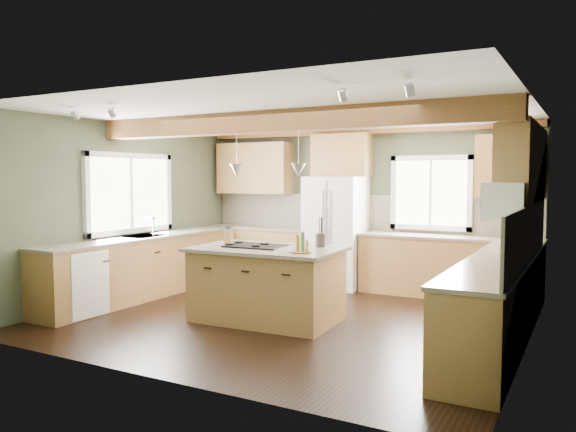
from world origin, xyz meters
The scene contains 37 objects.
floor centered at (0.00, 0.00, 0.00)m, with size 5.60×5.60×0.00m, color black.
ceiling centered at (0.00, 0.00, 2.60)m, with size 5.60×5.60×0.00m, color silver.
wall_back centered at (0.00, 2.50, 1.30)m, with size 5.60×5.60×0.00m, color #3F4632.
wall_left centered at (-2.80, 0.00, 1.30)m, with size 5.00×5.00×0.00m, color #3F4632.
wall_right centered at (2.80, 0.00, 1.30)m, with size 5.00×5.00×0.00m, color #3F4632.
ceiling_beam centered at (0.00, -0.26, 2.47)m, with size 5.55×0.26×0.26m, color brown.
soffit_trim centered at (0.00, 2.40, 2.54)m, with size 5.55×0.20×0.10m, color brown.
backsplash_back centered at (0.00, 2.48, 1.21)m, with size 5.58×0.03×0.58m, color brown.
backsplash_right centered at (2.78, 0.05, 1.21)m, with size 0.03×3.70×0.58m, color brown.
base_cab_back_left centered at (-1.79, 2.20, 0.44)m, with size 2.02×0.60×0.88m, color brown.
counter_back_left centered at (-1.79, 2.20, 0.90)m, with size 2.06×0.64×0.04m, color #4F463A.
base_cab_back_right centered at (1.49, 2.20, 0.44)m, with size 2.62×0.60×0.88m, color brown.
counter_back_right centered at (1.49, 2.20, 0.90)m, with size 2.66×0.64×0.04m, color #4F463A.
base_cab_left centered at (-2.50, 0.05, 0.44)m, with size 0.60×3.70×0.88m, color brown.
counter_left centered at (-2.50, 0.05, 0.90)m, with size 0.64×3.74×0.04m, color #4F463A.
base_cab_right centered at (2.50, 0.05, 0.44)m, with size 0.60×3.70×0.88m, color brown.
counter_right centered at (2.50, 0.05, 0.90)m, with size 0.64×3.74×0.04m, color #4F463A.
upper_cab_back_left centered at (-1.99, 2.33, 1.95)m, with size 1.40×0.35×0.90m, color brown.
upper_cab_over_fridge centered at (-0.30, 2.33, 2.15)m, with size 0.96×0.35×0.70m, color brown.
upper_cab_right centered at (2.62, 0.90, 1.95)m, with size 0.35×2.20×0.90m, color brown.
upper_cab_back_corner centered at (2.30, 2.33, 1.95)m, with size 0.90×0.35×0.90m, color brown.
window_left centered at (-2.78, 0.05, 1.55)m, with size 0.04×1.60×1.05m, color white.
window_back centered at (1.15, 2.48, 1.55)m, with size 1.10×0.04×1.00m, color white.
sink centered at (-2.50, 0.05, 0.91)m, with size 0.50×0.65×0.03m, color #262628.
faucet centered at (-2.32, 0.05, 1.05)m, with size 0.02×0.02×0.28m, color #B2B2B7.
dishwasher centered at (-2.49, -1.25, 0.43)m, with size 0.60×0.60×0.84m, color white.
oven centered at (2.49, -1.25, 0.43)m, with size 0.60×0.72×0.84m, color white.
microwave centered at (2.58, -0.05, 1.55)m, with size 0.40×0.70×0.38m, color white.
pendant_left centered at (-0.61, -0.28, 1.88)m, with size 0.18×0.18×0.16m, color #B2B2B7.
pendant_right centered at (0.25, -0.24, 1.88)m, with size 0.18×0.18×0.16m, color #B2B2B7.
refrigerator centered at (-0.30, 2.12, 0.90)m, with size 0.90×0.74×1.80m, color silver.
island centered at (-0.18, -0.26, 0.44)m, with size 1.72×1.05×0.88m, color olive.
island_top centered at (-0.18, -0.26, 0.90)m, with size 1.84×1.17×0.04m, color #4F463A.
cooktop centered at (-0.33, -0.27, 0.93)m, with size 0.75×0.50×0.02m, color black.
knife_block centered at (-0.94, -0.01, 1.01)m, with size 0.11×0.08×0.18m, color brown.
utensil_crock centered at (0.39, 0.09, 1.01)m, with size 0.13×0.13×0.17m, color #433C35.
bottle_tray centered at (0.41, -0.49, 1.04)m, with size 0.25×0.25×0.23m, color brown, non-canonical shape.
Camera 1 is at (3.37, -6.22, 1.80)m, focal length 35.00 mm.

